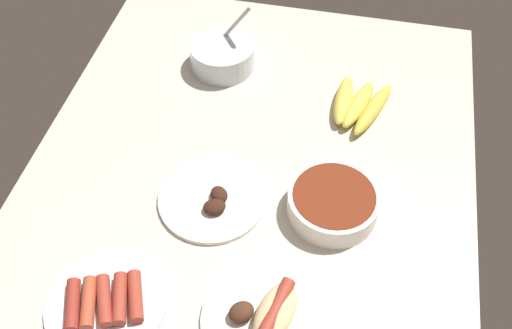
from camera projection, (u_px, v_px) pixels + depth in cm
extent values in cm
cube|color=beige|center=(246.00, 189.00, 118.25)|extent=(120.00, 90.00, 3.00)
cylinder|color=white|center=(212.00, 198.00, 114.23)|extent=(21.06, 21.06, 1.00)
ellipsoid|color=#381E14|center=(219.00, 195.00, 112.83)|extent=(5.12, 4.97, 2.18)
ellipsoid|color=#381E14|center=(214.00, 207.00, 110.99)|extent=(4.80, 5.29, 2.22)
ellipsoid|color=#E5D14C|center=(344.00, 100.00, 129.80)|extent=(15.29, 4.27, 3.60)
ellipsoid|color=#E5D14C|center=(358.00, 105.00, 128.88)|extent=(16.04, 8.01, 3.61)
ellipsoid|color=gold|center=(373.00, 109.00, 127.95)|extent=(17.85, 9.29, 3.64)
cylinder|color=silver|center=(222.00, 56.00, 137.40)|extent=(15.04, 15.04, 6.28)
cylinder|color=beige|center=(222.00, 51.00, 136.43)|extent=(13.24, 13.24, 2.83)
cube|color=#B7B7BC|center=(233.00, 27.00, 134.59)|extent=(2.74, 9.61, 13.69)
cylinder|color=white|center=(275.00, 320.00, 98.11)|extent=(24.91, 24.91, 1.00)
ellipsoid|color=#E5C689|center=(275.00, 313.00, 96.03)|extent=(13.05, 8.50, 4.40)
cylinder|color=#9E3828|center=(275.00, 310.00, 95.09)|extent=(11.68, 4.85, 2.40)
ellipsoid|color=#472819|center=(241.00, 312.00, 97.02)|extent=(5.58, 5.69, 2.80)
cylinder|color=white|center=(333.00, 203.00, 110.92)|extent=(17.36, 17.36, 5.13)
cylinder|color=maroon|center=(334.00, 197.00, 109.25)|extent=(15.62, 15.62, 1.00)
cylinder|color=white|center=(106.00, 305.00, 99.87)|extent=(20.67, 20.67, 1.00)
cylinder|color=#9E3828|center=(135.00, 296.00, 99.07)|extent=(9.28, 5.70, 2.37)
cylinder|color=#9E3828|center=(120.00, 298.00, 98.82)|extent=(9.36, 5.16, 2.37)
cylinder|color=#9E3828|center=(104.00, 301.00, 98.57)|extent=(9.23, 5.98, 2.37)
cylinder|color=#AD472D|center=(88.00, 303.00, 98.31)|extent=(9.36, 5.09, 2.37)
cylinder|color=maroon|center=(73.00, 305.00, 98.06)|extent=(9.33, 5.42, 2.37)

